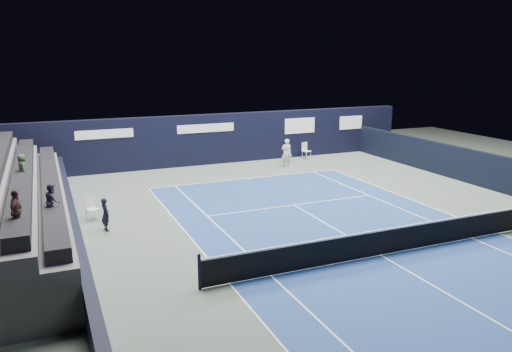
{
  "coord_description": "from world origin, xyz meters",
  "views": [
    {
      "loc": [
        -10.16,
        -12.87,
        6.61
      ],
      "look_at": [
        -1.48,
        7.32,
        1.3
      ],
      "focal_mm": 35.0,
      "sensor_mm": 36.0,
      "label": 1
    }
  ],
  "objects_px": {
    "folding_chair_back_b": "(306,149)",
    "tennis_net": "(382,241)",
    "line_judge_chair": "(91,207)",
    "tennis_player": "(286,152)",
    "folding_chair_back_a": "(287,153)"
  },
  "relations": [
    {
      "from": "tennis_net",
      "to": "tennis_player",
      "type": "relative_size",
      "value": 7.67
    },
    {
      "from": "folding_chair_back_a",
      "to": "tennis_player",
      "type": "xyz_separation_m",
      "value": [
        -0.64,
        -1.13,
        0.3
      ]
    },
    {
      "from": "folding_chair_back_a",
      "to": "folding_chair_back_b",
      "type": "height_order",
      "value": "folding_chair_back_b"
    },
    {
      "from": "folding_chair_back_a",
      "to": "tennis_player",
      "type": "distance_m",
      "value": 1.33
    },
    {
      "from": "tennis_net",
      "to": "tennis_player",
      "type": "height_order",
      "value": "tennis_player"
    },
    {
      "from": "tennis_player",
      "to": "line_judge_chair",
      "type": "bearing_deg",
      "value": -153.38
    },
    {
      "from": "folding_chair_back_b",
      "to": "tennis_player",
      "type": "relative_size",
      "value": 0.63
    },
    {
      "from": "folding_chair_back_a",
      "to": "tennis_net",
      "type": "distance_m",
      "value": 15.65
    },
    {
      "from": "folding_chair_back_a",
      "to": "line_judge_chair",
      "type": "relative_size",
      "value": 1.0
    },
    {
      "from": "line_judge_chair",
      "to": "tennis_net",
      "type": "distance_m",
      "value": 11.73
    },
    {
      "from": "folding_chair_back_a",
      "to": "tennis_player",
      "type": "bearing_deg",
      "value": -106.71
    },
    {
      "from": "folding_chair_back_b",
      "to": "folding_chair_back_a",
      "type": "bearing_deg",
      "value": -178.02
    },
    {
      "from": "folding_chair_back_b",
      "to": "tennis_net",
      "type": "xyz_separation_m",
      "value": [
        -5.64,
        -15.59,
        -0.09
      ]
    },
    {
      "from": "folding_chair_back_a",
      "to": "line_judge_chair",
      "type": "bearing_deg",
      "value": -137.88
    },
    {
      "from": "line_judge_chair",
      "to": "tennis_player",
      "type": "distance_m",
      "value": 13.5
    }
  ]
}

